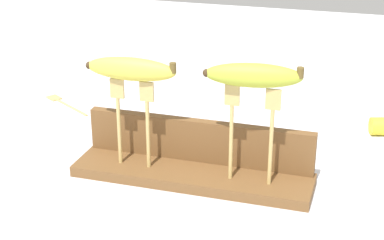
# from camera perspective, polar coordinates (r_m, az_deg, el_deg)

# --- Properties ---
(ground_plane) EXTENTS (3.00, 3.00, 0.00)m
(ground_plane) POSITION_cam_1_polar(r_m,az_deg,el_deg) (1.16, 0.00, -5.49)
(ground_plane) COLOR silver
(wooden_board) EXTENTS (0.44, 0.11, 0.02)m
(wooden_board) POSITION_cam_1_polar(r_m,az_deg,el_deg) (1.16, 0.00, -5.05)
(wooden_board) COLOR brown
(wooden_board) RESTS_ON ground
(board_backstop) EXTENTS (0.43, 0.02, 0.08)m
(board_backstop) POSITION_cam_1_polar(r_m,az_deg,el_deg) (1.17, 0.65, -1.88)
(board_backstop) COLOR brown
(board_backstop) RESTS_ON wooden_board
(fork_stand_left) EXTENTS (0.08, 0.01, 0.17)m
(fork_stand_left) POSITION_cam_1_polar(r_m,az_deg,el_deg) (1.14, -5.42, 0.46)
(fork_stand_left) COLOR tan
(fork_stand_left) RESTS_ON wooden_board
(fork_stand_right) EXTENTS (0.10, 0.01, 0.18)m
(fork_stand_right) POSITION_cam_1_polar(r_m,az_deg,el_deg) (1.07, 5.45, -0.55)
(fork_stand_right) COLOR tan
(fork_stand_right) RESTS_ON wooden_board
(banana_raised_left) EXTENTS (0.17, 0.04, 0.04)m
(banana_raised_left) POSITION_cam_1_polar(r_m,az_deg,el_deg) (1.11, -5.59, 4.66)
(banana_raised_left) COLOR #DBD147
(banana_raised_left) RESTS_ON fork_stand_left
(banana_raised_right) EXTENTS (0.17, 0.06, 0.04)m
(banana_raised_right) POSITION_cam_1_polar(r_m,az_deg,el_deg) (1.04, 5.63, 4.09)
(banana_raised_right) COLOR #B2C138
(banana_raised_right) RESTS_ON fork_stand_right
(fork_fallen_near) EXTENTS (0.15, 0.11, 0.01)m
(fork_fallen_near) POSITION_cam_1_polar(r_m,az_deg,el_deg) (1.55, -11.69, 1.63)
(fork_fallen_near) COLOR tan
(fork_fallen_near) RESTS_ON ground
(banana_chunk_near) EXTENTS (0.06, 0.05, 0.04)m
(banana_chunk_near) POSITION_cam_1_polar(r_m,az_deg,el_deg) (1.40, 17.03, -0.55)
(banana_chunk_near) COLOR yellow
(banana_chunk_near) RESTS_ON ground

